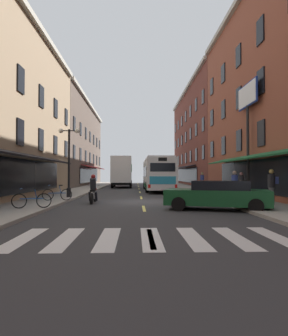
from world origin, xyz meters
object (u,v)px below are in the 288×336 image
Objects in this scene: pedestrian_near at (272,186)px; street_lamp_twin at (69,159)px; sedan_near at (217,195)px; sedan_mid at (124,180)px; bicycle_near at (57,194)px; billboard_sign at (248,110)px; bicycle_mid at (32,200)px; transit_bus at (157,174)px; pedestrian_far at (235,185)px; pedestrian_rear at (202,181)px; pedestrian_mid at (241,184)px; motorcycle_rider at (93,191)px; box_truck at (122,172)px.

street_lamp_twin is at bearing 85.17° from pedestrian_near.
sedan_near is at bearing -36.57° from street_lamp_twin.
bicycle_near is (-2.64, -29.41, -0.19)m from sedan_mid.
billboard_sign is 6.72m from pedestrian_near.
transit_bus is at bearing 66.69° from bicycle_mid.
pedestrian_far reaches higher than bicycle_near.
street_lamp_twin is (-10.51, -6.41, 1.70)m from pedestrian_rear.
sedan_near is at bearing -23.50° from bicycle_near.
bicycle_near is 11.81m from pedestrian_mid.
sedan_near is 2.42× the size of motorcycle_rider.
box_truck reaches higher than bicycle_near.
billboard_sign is at bearing 8.87° from bicycle_near.
transit_bus is 8.36m from box_truck.
transit_bus is 6.83× the size of pedestrian_mid.
sedan_near is 3.01× the size of pedestrian_mid.
transit_bus is 6.59× the size of pedestrian_far.
box_truck reaches higher than sedan_near.
pedestrian_mid is at bearing -145.25° from pedestrian_far.
street_lamp_twin reaches higher than pedestrian_rear.
pedestrian_mid is 0.36× the size of street_lamp_twin.
sedan_mid is at bearing 108.83° from billboard_sign.
pedestrian_far reaches higher than pedestrian_rear.
bicycle_mid is at bearing -121.48° from motorcycle_rider.
pedestrian_near is (4.65, -14.83, -0.62)m from transit_bus.
billboard_sign is at bearing 162.65° from pedestrian_rear.
pedestrian_far is (7.69, -29.83, 0.34)m from sedan_mid.
box_truck is at bearing -88.80° from sedan_mid.
pedestrian_far is (7.49, -19.93, -0.93)m from box_truck.
sedan_near is (-3.64, -5.53, -5.27)m from billboard_sign.
billboard_sign is 5.00m from pedestrian_mid.
pedestrian_near is (-0.59, -4.57, -4.89)m from billboard_sign.
bicycle_near is 1.03× the size of pedestrian_mid.
sedan_mid is at bearing 84.59° from street_lamp_twin.
box_truck is at bearing 7.38° from pedestrian_rear.
box_truck is at bearing 117.51° from billboard_sign.
street_lamp_twin is at bearing 92.56° from pedestrian_rear.
box_truck reaches higher than sedan_mid.
pedestrian_mid is 0.98× the size of pedestrian_rear.
sedan_near is 3.79m from pedestrian_far.
sedan_mid is at bearing -102.80° from pedestrian_far.
pedestrian_mid reaches higher than sedan_mid.
billboard_sign is 5.71m from pedestrian_far.
pedestrian_far is at bearing 59.05° from sedan_near.
sedan_near is at bearing -28.76° from motorcycle_rider.
pedestrian_near is (11.54, 1.16, 0.58)m from bicycle_mid.
box_truck is at bearing 81.69° from bicycle_near.
motorcycle_rider is at bearing 108.32° from pedestrian_rear.
box_truck is 17.24m from street_lamp_twin.
pedestrian_near is 1.06× the size of pedestrian_mid.
sedan_mid is (-4.15, 17.27, -1.01)m from transit_bus.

